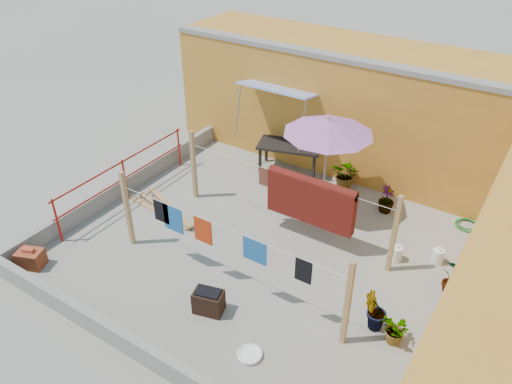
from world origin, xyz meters
TOP-DOWN VIEW (x-y plane):
  - ground at (0.00, 0.00)m, footprint 80.00×80.00m
  - wall_back at (0.50, 4.69)m, footprint 11.00×3.27m
  - parapet_front at (0.00, -3.58)m, footprint 8.30×0.16m
  - parapet_left at (-4.08, 0.00)m, footprint 0.16×7.30m
  - red_railing at (-3.85, -0.20)m, footprint 0.05×4.20m
  - clothesline_rig at (0.54, 0.59)m, footprint 5.09×2.35m
  - patio_umbrella at (0.40, 1.99)m, footprint 2.35×2.35m
  - outdoor_table at (-1.20, 3.20)m, footprint 1.83×1.28m
  - brick_stack at (-3.70, -3.07)m, footprint 0.61×0.53m
  - lumber_pile at (-2.72, -0.13)m, footprint 2.16×0.88m
  - brazier at (0.12, -2.09)m, footprint 0.61×0.49m
  - white_basin at (1.33, -2.54)m, footprint 0.43×0.43m
  - water_jug_a at (3.28, 1.55)m, footprint 0.24×0.24m
  - water_jug_b at (2.53, 1.17)m, footprint 0.24×0.24m
  - green_hose at (3.50, 3.20)m, footprint 0.53×0.53m
  - plant_back_a at (0.46, 3.20)m, footprint 0.73×0.63m
  - plant_back_b at (1.70, 2.75)m, footprint 0.42×0.42m
  - plant_right_a at (3.70, 0.82)m, footprint 0.47×0.34m
  - plant_right_b at (2.82, -0.84)m, footprint 0.56×0.57m
  - plant_right_c at (3.26, -0.94)m, footprint 0.68×0.67m

SIDE VIEW (x-z plane):
  - ground at x=0.00m, z-range 0.00..0.00m
  - green_hose at x=3.50m, z-range 0.00..0.07m
  - white_basin at x=1.33m, z-range 0.00..0.08m
  - lumber_pile at x=-2.72m, z-range 0.00..0.13m
  - water_jug_a at x=3.28m, z-range -0.02..0.36m
  - water_jug_b at x=2.53m, z-range -0.02..0.36m
  - brick_stack at x=-3.70m, z-range -0.03..0.41m
  - parapet_front at x=0.00m, z-range 0.00..0.44m
  - parapet_left at x=-4.08m, z-range 0.00..0.44m
  - brazier at x=0.12m, z-range -0.01..0.48m
  - plant_right_c at x=3.26m, z-range 0.00..0.57m
  - plant_back_b at x=1.70m, z-range 0.00..0.67m
  - plant_back_a at x=0.46m, z-range 0.00..0.80m
  - plant_right_b at x=2.82m, z-range 0.00..0.81m
  - plant_right_a at x=3.70m, z-range 0.00..0.83m
  - outdoor_table at x=-1.20m, z-range 0.31..1.09m
  - red_railing at x=-3.85m, z-range 0.17..1.27m
  - clothesline_rig at x=0.54m, z-range 0.10..1.90m
  - wall_back at x=0.50m, z-range 0.00..3.21m
  - patio_umbrella at x=0.40m, z-range 0.96..3.38m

